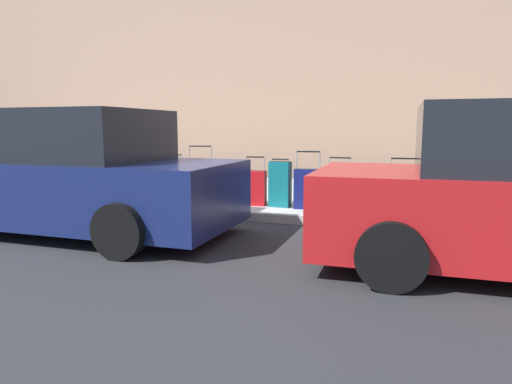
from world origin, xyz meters
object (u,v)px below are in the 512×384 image
suitcase_navy_4 (308,189)px  suitcase_navy_11 (130,184)px  suitcase_silver_0 (435,199)px  suitcase_teal_5 (280,184)px  suitcase_maroon_1 (402,196)px  suitcase_olive_2 (370,196)px  suitcase_black_10 (152,185)px  suitcase_olive_9 (173,185)px  suitcase_silver_7 (228,188)px  suitcase_red_6 (255,188)px  fire_hydrant (95,177)px  suitcase_black_3 (339,190)px  bollard_post (62,172)px  parked_car_navy_1 (72,176)px  suitcase_maroon_8 (201,181)px

suitcase_navy_4 → suitcase_navy_11: (3.46, -0.06, -0.07)m
suitcase_silver_0 → suitcase_teal_5: suitcase_teal_5 is taller
suitcase_silver_0 → suitcase_teal_5: (2.43, -0.00, 0.13)m
suitcase_maroon_1 → suitcase_olive_2: size_ratio=1.54×
suitcase_teal_5 → suitcase_black_10: bearing=-0.9°
suitcase_navy_4 → suitcase_teal_5: (0.48, -0.03, 0.05)m
suitcase_silver_0 → suitcase_olive_9: 4.45m
suitcase_silver_7 → suitcase_black_10: suitcase_black_10 is taller
suitcase_red_6 → suitcase_silver_7: (0.49, 0.03, -0.02)m
suitcase_red_6 → suitcase_navy_4: bearing=178.2°
suitcase_maroon_1 → suitcase_red_6: (2.40, -0.02, 0.02)m
suitcase_navy_11 → suitcase_olive_9: bearing=175.9°
suitcase_maroon_1 → suitcase_navy_4: suitcase_navy_4 is taller
suitcase_silver_0 → fire_hydrant: size_ratio=1.00×
suitcase_maroon_1 → suitcase_black_3: suitcase_maroon_1 is taller
fire_hydrant → bollard_post: bearing=12.8°
suitcase_maroon_1 → suitcase_teal_5: suitcase_maroon_1 is taller
suitcase_navy_11 → parked_car_navy_1: (-0.59, 2.20, 0.39)m
suitcase_maroon_8 → suitcase_silver_0: bearing=179.9°
suitcase_olive_9 → suitcase_navy_11: bearing=-4.1°
bollard_post → suitcase_black_3: bearing=-178.0°
suitcase_olive_9 → parked_car_navy_1: size_ratio=0.18×
suitcase_black_10 → suitcase_olive_2: bearing=179.8°
suitcase_teal_5 → suitcase_maroon_8: bearing=-0.2°
suitcase_black_3 → suitcase_olive_2: bearing=-179.3°
suitcase_maroon_1 → suitcase_olive_2: bearing=-6.1°
suitcase_silver_0 → parked_car_navy_1: parked_car_navy_1 is taller
suitcase_silver_0 → suitcase_navy_4: 1.96m
suitcase_black_10 → suitcase_navy_11: 0.48m
suitcase_olive_2 → fire_hydrant: 5.22m
suitcase_black_10 → suitcase_maroon_8: bearing=178.0°
suitcase_teal_5 → suitcase_olive_9: suitcase_olive_9 is taller
suitcase_silver_0 → fire_hydrant: 6.19m
suitcase_navy_4 → fire_hydrant: 4.24m
suitcase_teal_5 → suitcase_olive_9: bearing=1.1°
suitcase_olive_2 → bollard_post: 5.89m
suitcase_navy_4 → suitcase_teal_5: 0.48m
suitcase_teal_5 → bollard_post: (4.41, 0.16, 0.08)m
suitcase_red_6 → suitcase_olive_9: (1.57, 0.04, -0.01)m
parked_car_navy_1 → suitcase_navy_11: bearing=-75.0°
suitcase_black_10 → suitcase_navy_4: bearing=178.7°
suitcase_black_3 → suitcase_red_6: bearing=0.9°
suitcase_silver_0 → suitcase_silver_7: size_ratio=1.16×
suitcase_red_6 → suitcase_navy_11: size_ratio=1.48×
fire_hydrant → suitcase_black_3: bearing=-179.6°
suitcase_olive_9 → suitcase_navy_11: suitcase_olive_9 is taller
suitcase_teal_5 → suitcase_red_6: 0.45m
suitcase_maroon_1 → suitcase_black_3: 0.97m
suitcase_black_10 → parked_car_navy_1: 2.25m
suitcase_black_10 → suitcase_olive_9: bearing=170.7°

